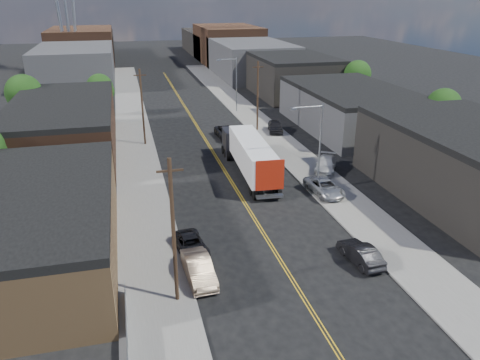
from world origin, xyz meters
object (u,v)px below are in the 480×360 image
car_left_b (199,269)px  car_right_lot_a (324,187)px  car_right_oncoming (360,253)px  car_right_lot_b (326,164)px  car_right_lot_c (275,126)px  semi_truck (248,152)px  car_ahead_truck (227,133)px  car_left_c (191,245)px

car_left_b → car_right_lot_a: (14.60, 11.60, 0.05)m
car_right_oncoming → car_right_lot_b: size_ratio=0.87×
car_right_lot_c → semi_truck: bearing=-106.1°
semi_truck → car_left_b: semi_truck is taller
car_right_lot_c → car_ahead_truck: car_right_lot_c is taller
car_left_c → car_right_lot_b: 22.19m
semi_truck → car_ahead_truck: (0.70, 13.70, -1.64)m
car_left_b → car_right_lot_b: (17.40, 17.59, 0.07)m
car_left_b → car_right_oncoming: bearing=-6.9°
car_left_c → car_right_lot_a: size_ratio=0.89×
semi_truck → car_left_c: (-8.78, -15.59, -1.79)m
car_left_c → car_right_lot_c: (16.79, 30.24, 0.31)m
car_left_b → car_ahead_truck: (9.49, 33.11, -0.03)m
car_right_lot_a → car_right_oncoming: bearing=-106.9°
car_left_b → car_right_lot_c: (16.79, 34.07, 0.14)m
car_left_c → car_right_lot_b: size_ratio=0.90×
car_right_lot_a → car_left_c: bearing=-157.6°
car_right_lot_b → car_ahead_truck: car_right_lot_b is taller
car_left_c → car_right_oncoming: (12.14, -4.58, 0.10)m
car_right_lot_a → car_right_lot_c: (2.19, 22.47, 0.08)m
car_right_lot_c → car_ahead_truck: 7.37m
car_left_b → car_right_lot_b: car_left_b is taller
car_left_c → car_ahead_truck: (9.49, 29.28, 0.15)m
car_ahead_truck → car_right_lot_a: bearing=-79.4°
car_right_oncoming → car_ahead_truck: 33.96m
semi_truck → car_right_lot_c: size_ratio=3.45×
car_right_lot_b → car_right_lot_a: bearing=-85.3°
car_right_oncoming → car_right_lot_a: (2.46, 12.35, 0.14)m
car_right_oncoming → car_ahead_truck: size_ratio=0.79×
car_right_lot_a → car_ahead_truck: bearing=97.7°
car_left_b → car_right_lot_a: car_left_b is taller
car_right_oncoming → car_right_lot_a: 12.59m
semi_truck → car_left_b: bearing=-111.2°
car_right_oncoming → car_ahead_truck: bearing=-90.9°
car_left_b → car_ahead_truck: 34.44m
car_right_lot_a → car_right_lot_b: 6.61m
car_right_lot_b → car_right_lot_c: 16.49m
semi_truck → car_right_lot_b: 8.94m
car_left_c → car_right_oncoming: car_right_oncoming is taller
semi_truck → car_right_lot_b: size_ratio=3.18×
car_right_lot_b → car_right_lot_c: bearing=121.8°
semi_truck → car_right_lot_b: semi_truck is taller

